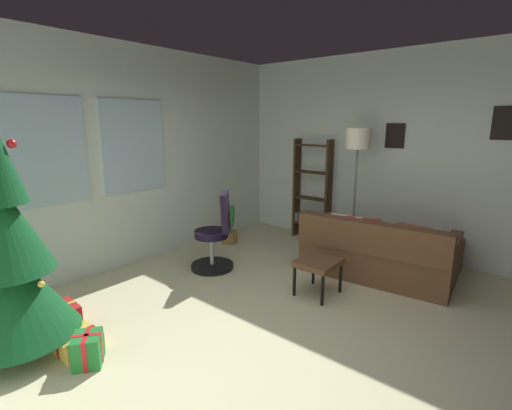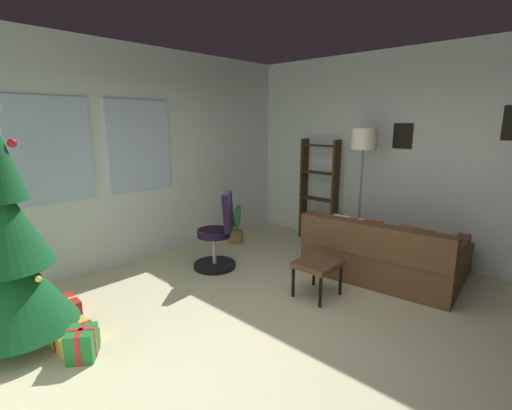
{
  "view_description": "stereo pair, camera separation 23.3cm",
  "coord_description": "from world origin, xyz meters",
  "px_view_note": "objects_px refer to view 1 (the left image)",
  "views": [
    {
      "loc": [
        -2.57,
        -1.82,
        1.91
      ],
      "look_at": [
        0.56,
        0.8,
        0.98
      ],
      "focal_mm": 25.8,
      "sensor_mm": 36.0,
      "label": 1
    },
    {
      "loc": [
        -2.42,
        -1.99,
        1.91
      ],
      "look_at": [
        0.56,
        0.8,
        0.98
      ],
      "focal_mm": 25.8,
      "sensor_mm": 36.0,
      "label": 2
    }
  ],
  "objects_px": {
    "gift_box_red": "(64,313)",
    "floor_lamp": "(357,149)",
    "office_chair": "(216,239)",
    "bookshelf": "(312,196)",
    "couch": "(388,252)",
    "holiday_tree": "(8,258)",
    "gift_box_gold": "(77,342)",
    "potted_plant": "(230,228)",
    "gift_box_green": "(88,350)",
    "footstool": "(318,265)"
  },
  "relations": [
    {
      "from": "couch",
      "to": "gift_box_red",
      "type": "relative_size",
      "value": 5.39
    },
    {
      "from": "footstool",
      "to": "gift_box_red",
      "type": "xyz_separation_m",
      "value": [
        -2.1,
        1.6,
        -0.26
      ]
    },
    {
      "from": "gift_box_gold",
      "to": "floor_lamp",
      "type": "relative_size",
      "value": 0.19
    },
    {
      "from": "bookshelf",
      "to": "office_chair",
      "type": "bearing_deg",
      "value": 172.1
    },
    {
      "from": "footstool",
      "to": "office_chair",
      "type": "distance_m",
      "value": 1.43
    },
    {
      "from": "footstool",
      "to": "potted_plant",
      "type": "xyz_separation_m",
      "value": [
        0.7,
        2.05,
        -0.12
      ]
    },
    {
      "from": "footstool",
      "to": "potted_plant",
      "type": "distance_m",
      "value": 2.17
    },
    {
      "from": "couch",
      "to": "gift_box_green",
      "type": "bearing_deg",
      "value": 161.35
    },
    {
      "from": "potted_plant",
      "to": "floor_lamp",
      "type": "bearing_deg",
      "value": -68.26
    },
    {
      "from": "footstool",
      "to": "gift_box_green",
      "type": "height_order",
      "value": "footstool"
    },
    {
      "from": "floor_lamp",
      "to": "potted_plant",
      "type": "bearing_deg",
      "value": 111.74
    },
    {
      "from": "gift_box_gold",
      "to": "potted_plant",
      "type": "height_order",
      "value": "potted_plant"
    },
    {
      "from": "gift_box_red",
      "to": "gift_box_gold",
      "type": "xyz_separation_m",
      "value": [
        -0.13,
        -0.57,
        -0.01
      ]
    },
    {
      "from": "office_chair",
      "to": "gift_box_gold",
      "type": "bearing_deg",
      "value": -169.2
    },
    {
      "from": "gift_box_green",
      "to": "couch",
      "type": "bearing_deg",
      "value": -18.65
    },
    {
      "from": "gift_box_green",
      "to": "floor_lamp",
      "type": "xyz_separation_m",
      "value": [
        3.67,
        -0.51,
        1.41
      ]
    },
    {
      "from": "floor_lamp",
      "to": "holiday_tree",
      "type": "bearing_deg",
      "value": 164.22
    },
    {
      "from": "floor_lamp",
      "to": "potted_plant",
      "type": "xyz_separation_m",
      "value": [
        -0.71,
        1.78,
        -1.31
      ]
    },
    {
      "from": "footstool",
      "to": "office_chair",
      "type": "xyz_separation_m",
      "value": [
        -0.21,
        1.42,
        0.06
      ]
    },
    {
      "from": "footstool",
      "to": "floor_lamp",
      "type": "height_order",
      "value": "floor_lamp"
    },
    {
      "from": "gift_box_gold",
      "to": "floor_lamp",
      "type": "height_order",
      "value": "floor_lamp"
    },
    {
      "from": "office_chair",
      "to": "floor_lamp",
      "type": "distance_m",
      "value": 2.29
    },
    {
      "from": "gift_box_red",
      "to": "floor_lamp",
      "type": "distance_m",
      "value": 4.03
    },
    {
      "from": "holiday_tree",
      "to": "office_chair",
      "type": "xyz_separation_m",
      "value": [
        2.33,
        0.03,
        -0.43
      ]
    },
    {
      "from": "footstool",
      "to": "gift_box_gold",
      "type": "height_order",
      "value": "footstool"
    },
    {
      "from": "holiday_tree",
      "to": "bookshelf",
      "type": "relative_size",
      "value": 1.53
    },
    {
      "from": "holiday_tree",
      "to": "office_chair",
      "type": "distance_m",
      "value": 2.37
    },
    {
      "from": "bookshelf",
      "to": "floor_lamp",
      "type": "height_order",
      "value": "floor_lamp"
    },
    {
      "from": "holiday_tree",
      "to": "gift_box_gold",
      "type": "distance_m",
      "value": 0.89
    },
    {
      "from": "office_chair",
      "to": "couch",
      "type": "bearing_deg",
      "value": -53.28
    },
    {
      "from": "gift_box_green",
      "to": "bookshelf",
      "type": "relative_size",
      "value": 0.19
    },
    {
      "from": "gift_box_gold",
      "to": "couch",
      "type": "bearing_deg",
      "value": -22.62
    },
    {
      "from": "gift_box_red",
      "to": "couch",
      "type": "bearing_deg",
      "value": -31.39
    },
    {
      "from": "footstool",
      "to": "gift_box_green",
      "type": "distance_m",
      "value": 2.4
    },
    {
      "from": "footstool",
      "to": "office_chair",
      "type": "relative_size",
      "value": 0.45
    },
    {
      "from": "couch",
      "to": "bookshelf",
      "type": "relative_size",
      "value": 1.13
    },
    {
      "from": "footstool",
      "to": "holiday_tree",
      "type": "bearing_deg",
      "value": 151.42
    },
    {
      "from": "holiday_tree",
      "to": "gift_box_green",
      "type": "height_order",
      "value": "holiday_tree"
    },
    {
      "from": "footstool",
      "to": "bookshelf",
      "type": "height_order",
      "value": "bookshelf"
    },
    {
      "from": "couch",
      "to": "bookshelf",
      "type": "xyz_separation_m",
      "value": [
        0.59,
        1.51,
        0.44
      ]
    },
    {
      "from": "gift_box_red",
      "to": "bookshelf",
      "type": "bearing_deg",
      "value": -6.71
    },
    {
      "from": "gift_box_green",
      "to": "bookshelf",
      "type": "distance_m",
      "value": 4.03
    },
    {
      "from": "gift_box_gold",
      "to": "gift_box_green",
      "type": "bearing_deg",
      "value": -95.59
    },
    {
      "from": "holiday_tree",
      "to": "floor_lamp",
      "type": "height_order",
      "value": "holiday_tree"
    },
    {
      "from": "office_chair",
      "to": "bookshelf",
      "type": "xyz_separation_m",
      "value": [
        1.92,
        -0.27,
        0.31
      ]
    },
    {
      "from": "gift_box_red",
      "to": "floor_lamp",
      "type": "bearing_deg",
      "value": -20.73
    },
    {
      "from": "gift_box_gold",
      "to": "floor_lamp",
      "type": "distance_m",
      "value": 4.0
    },
    {
      "from": "gift_box_green",
      "to": "office_chair",
      "type": "distance_m",
      "value": 2.16
    },
    {
      "from": "bookshelf",
      "to": "gift_box_green",
      "type": "bearing_deg",
      "value": -174.6
    },
    {
      "from": "bookshelf",
      "to": "potted_plant",
      "type": "bearing_deg",
      "value": 138.11
    }
  ]
}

